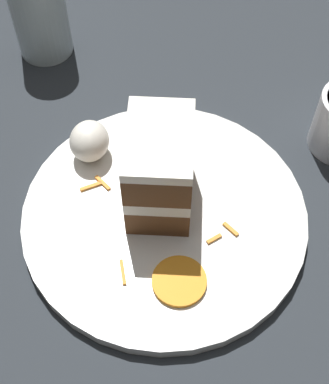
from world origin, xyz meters
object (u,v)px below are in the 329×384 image
Objects in this scene: plate at (164,215)px; drinking_glass at (40,16)px; cake_slice at (160,168)px; cream_dollop at (89,141)px; orange_garnish at (179,281)px.

plate is 2.38× the size of drinking_glass.
plate is 2.82× the size of cake_slice.
orange_garnish is at bearing 44.20° from cream_dollop.
cream_dollop is at bearing 34.38° from drinking_glass.
cream_dollop is 0.22m from drinking_glass.
cream_dollop is at bearing 146.32° from cake_slice.
drinking_glass is (-0.18, -0.12, 0.02)m from cream_dollop.
cake_slice is (-0.02, -0.01, 0.06)m from plate.
cream_dollop is (-0.04, -0.09, -0.03)m from cake_slice.
orange_garnish is (0.14, 0.13, -0.02)m from cream_dollop.
orange_garnish is (0.08, 0.03, 0.01)m from plate.
drinking_glass reaches higher than orange_garnish.
drinking_glass is at bearing -136.77° from plate.
plate is at bearing 59.89° from cream_dollop.
cream_dollop reaches higher than orange_garnish.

